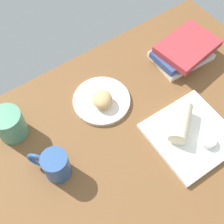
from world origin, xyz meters
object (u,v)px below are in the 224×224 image
object	(u,v)px
scone_pastry	(102,99)
second_mug	(55,165)
breakfast_wrap	(181,122)
coffee_mug	(9,123)
round_plate	(101,101)
sauce_cup	(208,141)
book_stack	(183,51)
square_plate	(191,135)

from	to	relation	value
scone_pastry	second_mug	xyz separation A→B (cm)	(-24.58, -11.80, 1.38)
breakfast_wrap	coffee_mug	size ratio (longest dim) A/B	0.89
round_plate	breakfast_wrap	world-z (taller)	breakfast_wrap
sauce_cup	book_stack	size ratio (longest dim) A/B	0.20
square_plate	sauce_cup	distance (cm)	5.92
coffee_mug	second_mug	size ratio (longest dim) A/B	1.29
scone_pastry	breakfast_wrap	xyz separation A→B (cm)	(15.12, -22.01, 0.80)
sauce_cup	second_mug	xyz separation A→B (cm)	(-43.19, 19.65, 2.41)
book_stack	coffee_mug	xyz separation A→B (cm)	(-66.33, 7.95, 1.48)
coffee_mug	second_mug	bearing A→B (deg)	-76.49
breakfast_wrap	coffee_mug	bearing A→B (deg)	17.15
scone_pastry	breakfast_wrap	distance (cm)	26.72
round_plate	scone_pastry	world-z (taller)	scone_pastry
round_plate	scone_pastry	distance (cm)	3.45
scone_pastry	book_stack	xyz separation A→B (cm)	(36.89, 0.48, 0.06)
breakfast_wrap	sauce_cup	bearing A→B (deg)	161.74
round_plate	square_plate	world-z (taller)	square_plate
sauce_cup	second_mug	size ratio (longest dim) A/B	0.41
breakfast_wrap	coffee_mug	world-z (taller)	coffee_mug
square_plate	second_mug	xyz separation A→B (cm)	(-41.25, 14.41, 4.35)
square_plate	coffee_mug	size ratio (longest dim) A/B	1.67
scone_pastry	square_plate	size ratio (longest dim) A/B	0.31
coffee_mug	breakfast_wrap	bearing A→B (deg)	-34.34
second_mug	square_plate	bearing A→B (deg)	-19.25
square_plate	breakfast_wrap	world-z (taller)	breakfast_wrap
square_plate	round_plate	bearing A→B (deg)	120.15
round_plate	scone_pastry	bearing A→B (deg)	-113.01
scone_pastry	book_stack	distance (cm)	36.90
square_plate	coffee_mug	bearing A→B (deg)	143.09
breakfast_wrap	book_stack	size ratio (longest dim) A/B	0.56
second_mug	book_stack	bearing A→B (deg)	11.30
sauce_cup	coffee_mug	size ratio (longest dim) A/B	0.32
square_plate	coffee_mug	world-z (taller)	coffee_mug
breakfast_wrap	book_stack	distance (cm)	31.31
round_plate	breakfast_wrap	distance (cm)	27.85
sauce_cup	second_mug	bearing A→B (deg)	155.54
coffee_mug	sauce_cup	bearing A→B (deg)	-39.69
round_plate	square_plate	size ratio (longest dim) A/B	0.80
round_plate	coffee_mug	distance (cm)	31.20
second_mug	coffee_mug	bearing A→B (deg)	103.51
round_plate	second_mug	distance (cm)	28.81
breakfast_wrap	book_stack	world-z (taller)	same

